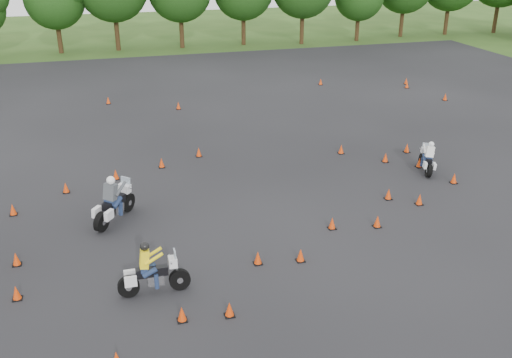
# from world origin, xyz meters

# --- Properties ---
(ground) EXTENTS (140.00, 140.00, 0.00)m
(ground) POSITION_xyz_m (0.00, 0.00, 0.00)
(ground) COLOR #2D5119
(ground) RESTS_ON ground
(asphalt_pad) EXTENTS (62.00, 62.00, 0.00)m
(asphalt_pad) POSITION_xyz_m (0.00, 6.00, 0.01)
(asphalt_pad) COLOR black
(asphalt_pad) RESTS_ON ground
(treeline) EXTENTS (86.78, 32.55, 10.96)m
(treeline) POSITION_xyz_m (3.30, 35.24, 4.61)
(treeline) COLOR #1B4012
(treeline) RESTS_ON ground
(traffic_cones) EXTENTS (36.14, 32.94, 0.45)m
(traffic_cones) POSITION_xyz_m (0.08, 4.73, 0.23)
(traffic_cones) COLOR #DE3C09
(traffic_cones) RESTS_ON asphalt_pad
(rider_grey) EXTENTS (2.17, 2.57, 2.01)m
(rider_grey) POSITION_xyz_m (-5.73, 4.19, 1.01)
(rider_grey) COLOR #464A4E
(rider_grey) RESTS_ON ground
(rider_yellow) EXTENTS (2.28, 0.74, 1.75)m
(rider_yellow) POSITION_xyz_m (-4.78, -1.21, 0.88)
(rider_yellow) COLOR yellow
(rider_yellow) RESTS_ON ground
(rider_white) EXTENTS (1.21, 2.11, 1.56)m
(rider_white) POSITION_xyz_m (8.72, 5.37, 0.78)
(rider_white) COLOR white
(rider_white) RESTS_ON ground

